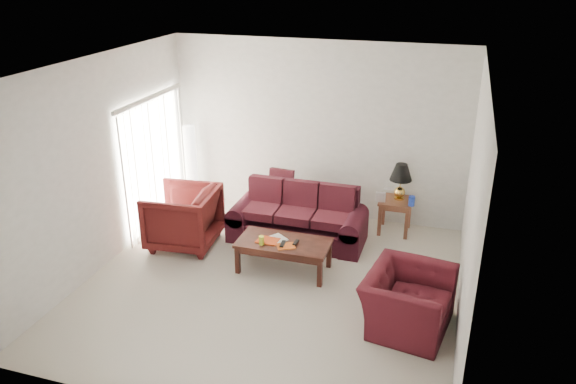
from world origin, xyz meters
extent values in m
plane|color=beige|center=(0.00, 0.00, 0.00)|extent=(5.00, 5.00, 0.00)
cube|color=silver|center=(-2.42, 1.30, 1.08)|extent=(0.10, 2.00, 2.16)
cube|color=black|center=(-0.50, 2.07, 0.69)|extent=(0.43, 0.24, 0.43)
cube|color=white|center=(1.19, 2.00, 0.65)|extent=(0.16, 0.08, 0.16)
cylinder|color=#1933A5|center=(1.68, 1.99, 0.65)|extent=(0.12, 0.12, 0.16)
cube|color=white|center=(1.28, 2.36, 0.66)|extent=(0.15, 0.18, 0.06)
imported|color=#410F0F|center=(-1.66, 0.72, 0.47)|extent=(1.12, 1.09, 0.94)
imported|color=#3D0E15|center=(1.90, -0.39, 0.36)|extent=(1.13, 1.25, 0.72)
cube|color=#B53812|center=(-0.15, 0.38, 0.47)|extent=(0.32, 0.25, 0.02)
cube|color=white|center=(-0.04, 0.49, 0.47)|extent=(0.32, 0.31, 0.01)
cube|color=#C85317|center=(0.14, 0.30, 0.47)|extent=(0.31, 0.29, 0.01)
cube|color=black|center=(0.09, 0.32, 0.49)|extent=(0.07, 0.19, 0.02)
cube|color=black|center=(0.25, 0.42, 0.49)|extent=(0.06, 0.16, 0.02)
cylinder|color=yellow|center=(-0.21, 0.26, 0.52)|extent=(0.09, 0.09, 0.13)
camera|label=1|loc=(2.22, -6.29, 4.20)|focal=35.00mm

